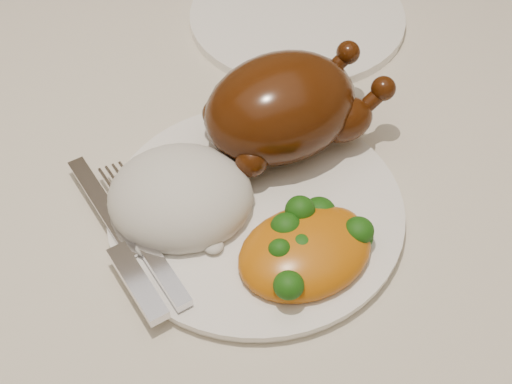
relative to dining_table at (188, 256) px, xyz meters
name	(u,v)px	position (x,y,z in m)	size (l,w,h in m)	color
dining_table	(188,256)	(0.00, 0.00, 0.00)	(1.60, 0.90, 0.76)	brown
tablecloth	(183,211)	(0.00, 0.00, 0.07)	(1.73, 1.03, 0.18)	beige
dinner_plate	(256,211)	(0.05, -0.06, 0.11)	(0.26, 0.26, 0.01)	white
side_plate	(297,17)	(0.22, 0.19, 0.11)	(0.25, 0.25, 0.01)	white
roast_chicken	(285,106)	(0.11, 0.01, 0.16)	(0.18, 0.12, 0.09)	#471D07
rice_mound	(181,197)	(-0.01, -0.03, 0.13)	(0.16, 0.15, 0.07)	silver
mac_and_cheese	(309,246)	(0.07, -0.12, 0.12)	(0.12, 0.10, 0.05)	orange
cutlery	(137,251)	(-0.06, -0.06, 0.12)	(0.05, 0.20, 0.01)	silver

